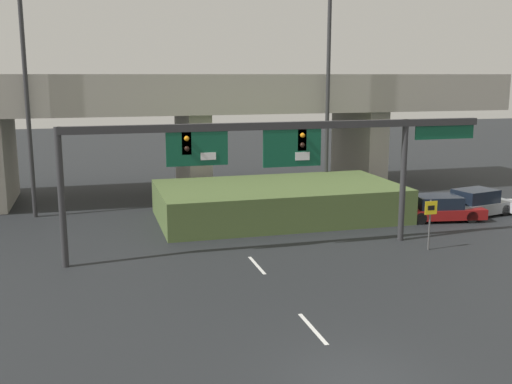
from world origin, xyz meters
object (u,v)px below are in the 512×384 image
at_px(speed_limit_sign, 430,217).
at_px(parked_sedan_mid_right, 476,203).
at_px(highway_light_pole_far, 328,66).
at_px(signal_gantry, 274,145).
at_px(parked_sedan_near_right, 439,209).
at_px(highway_light_pole_near, 27,95).

height_order(speed_limit_sign, parked_sedan_mid_right, speed_limit_sign).
distance_m(speed_limit_sign, parked_sedan_mid_right, 8.19).
bearing_deg(speed_limit_sign, highway_light_pole_far, 92.51).
xyz_separation_m(signal_gantry, parked_sedan_near_right, (10.37, 3.12, -4.12)).
bearing_deg(highway_light_pole_near, speed_limit_sign, -32.97).
height_order(signal_gantry, highway_light_pole_far, highway_light_pole_far).
bearing_deg(parked_sedan_mid_right, highway_light_pole_far, 126.11).
distance_m(speed_limit_sign, highway_light_pole_near, 21.71).
distance_m(signal_gantry, speed_limit_sign, 7.74).
xyz_separation_m(speed_limit_sign, highway_light_pole_near, (-17.68, 11.47, 5.22)).
xyz_separation_m(speed_limit_sign, parked_sedan_mid_right, (6.19, 5.30, -0.82)).
relative_size(highway_light_pole_far, parked_sedan_mid_right, 3.47).
height_order(speed_limit_sign, highway_light_pole_near, highway_light_pole_near).
bearing_deg(parked_sedan_near_right, highway_light_pole_near, 172.20).
bearing_deg(signal_gantry, speed_limit_sign, -14.66).
bearing_deg(highway_light_pole_far, parked_sedan_mid_right, -41.48).
height_order(highway_light_pole_near, highway_light_pole_far, highway_light_pole_far).
bearing_deg(parked_sedan_mid_right, speed_limit_sign, -151.87).
bearing_deg(speed_limit_sign, parked_sedan_near_right, 53.83).
height_order(highway_light_pole_near, parked_sedan_near_right, highway_light_pole_near).
bearing_deg(highway_light_pole_near, highway_light_pole_far, -0.87).
bearing_deg(highway_light_pole_near, signal_gantry, -41.68).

